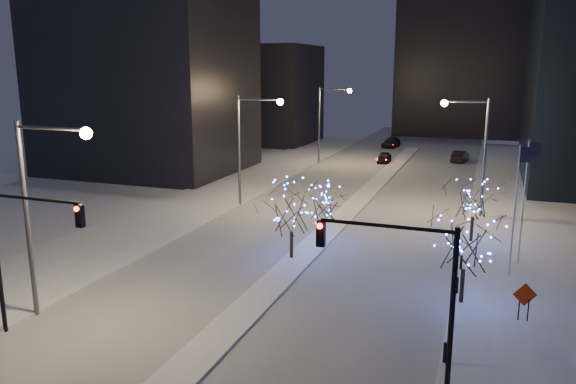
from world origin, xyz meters
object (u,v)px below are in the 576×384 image
at_px(holiday_tree_plaza_near, 465,241).
at_px(construction_sign, 525,298).
at_px(street_lamp_w_far, 327,114).
at_px(car_far, 391,143).
at_px(holiday_tree_plaza_far, 474,198).
at_px(street_lamp_w_mid, 250,136).
at_px(car_near, 384,157).
at_px(street_lamp_east, 474,142).
at_px(traffic_signal_east, 410,282).
at_px(street_lamp_w_near, 41,194).
at_px(car_mid, 460,156).
at_px(traffic_signal_west, 21,241).
at_px(holiday_tree_median_near, 291,209).
at_px(holiday_tree_median_far, 325,203).

bearing_deg(holiday_tree_plaza_near, construction_sign, -23.85).
xyz_separation_m(street_lamp_w_far, car_far, (5.48, 18.14, -5.76)).
bearing_deg(holiday_tree_plaza_far, street_lamp_w_mid, 166.71).
relative_size(car_near, construction_sign, 2.04).
height_order(street_lamp_east, car_far, street_lamp_east).
height_order(traffic_signal_east, holiday_tree_plaza_near, traffic_signal_east).
height_order(street_lamp_w_near, car_mid, street_lamp_w_near).
height_order(street_lamp_east, car_mid, street_lamp_east).
distance_m(car_far, holiday_tree_plaza_far, 49.82).
relative_size(car_near, holiday_tree_plaza_far, 0.84).
relative_size(traffic_signal_east, car_mid, 1.53).
height_order(street_lamp_east, holiday_tree_plaza_far, street_lamp_east).
bearing_deg(holiday_tree_plaza_far, traffic_signal_west, -130.29).
bearing_deg(street_lamp_w_mid, holiday_tree_median_near, -55.99).
xyz_separation_m(street_lamp_east, holiday_tree_median_near, (-10.58, -15.50, -2.98)).
bearing_deg(holiday_tree_plaza_near, traffic_signal_west, -150.27).
bearing_deg(car_far, traffic_signal_east, -74.02).
height_order(street_lamp_east, holiday_tree_median_near, street_lamp_east).
height_order(car_far, holiday_tree_plaza_near, holiday_tree_plaza_near).
relative_size(street_lamp_w_mid, traffic_signal_west, 1.43).
height_order(traffic_signal_west, holiday_tree_plaza_near, traffic_signal_west).
height_order(traffic_signal_east, holiday_tree_plaza_far, traffic_signal_east).
bearing_deg(traffic_signal_west, holiday_tree_median_near, 61.30).
bearing_deg(street_lamp_w_far, holiday_tree_plaza_far, -56.64).
bearing_deg(car_far, holiday_tree_median_far, -79.78).
xyz_separation_m(street_lamp_w_near, holiday_tree_median_far, (9.44, 16.82, -3.56)).
xyz_separation_m(holiday_tree_median_far, holiday_tree_plaza_far, (10.05, 3.58, 0.36)).
bearing_deg(street_lamp_w_mid, holiday_tree_plaza_near, -39.79).
bearing_deg(street_lamp_w_near, construction_sign, 18.42).
xyz_separation_m(street_lamp_w_near, street_lamp_east, (19.02, 28.00, -0.05)).
distance_m(traffic_signal_west, traffic_signal_east, 17.41).
bearing_deg(holiday_tree_median_far, traffic_signal_west, -115.41).
height_order(street_lamp_w_mid, traffic_signal_west, street_lamp_w_mid).
relative_size(street_lamp_w_near, car_far, 1.95).
xyz_separation_m(street_lamp_w_mid, car_near, (7.11, 28.26, -5.81)).
height_order(car_mid, holiday_tree_median_near, holiday_tree_median_near).
xyz_separation_m(holiday_tree_median_far, construction_sign, (13.02, -9.34, -1.60)).
height_order(street_lamp_w_far, car_mid, street_lamp_w_far).
relative_size(traffic_signal_west, holiday_tree_median_near, 1.32).
xyz_separation_m(traffic_signal_west, car_mid, (16.10, 59.32, -4.01)).
height_order(street_lamp_w_far, holiday_tree_plaza_far, street_lamp_w_far).
height_order(holiday_tree_median_near, holiday_tree_plaza_near, holiday_tree_plaza_near).
xyz_separation_m(traffic_signal_east, holiday_tree_median_near, (-9.44, 13.50, -1.29)).
bearing_deg(street_lamp_w_near, holiday_tree_median_near, 55.97).
height_order(holiday_tree_plaza_near, holiday_tree_plaza_far, holiday_tree_plaza_near).
xyz_separation_m(car_near, car_far, (-1.64, 14.88, 0.05)).
bearing_deg(street_lamp_w_near, holiday_tree_median_far, 60.70).
bearing_deg(street_lamp_w_mid, traffic_signal_west, -88.94).
relative_size(car_mid, holiday_tree_plaza_far, 0.95).
distance_m(traffic_signal_east, holiday_tree_plaza_near, 10.01).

